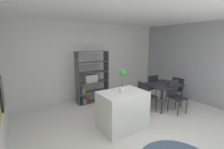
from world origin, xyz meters
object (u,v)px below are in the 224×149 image
Objects in this scene: built_in_oven at (1,93)px; dining_table at (162,86)px; dining_chair_island_side at (146,94)px; dining_chair_window_side at (176,88)px; potted_plant_on_island at (122,79)px; kitchen_island at (122,110)px; open_bookshelf at (91,79)px; dining_chair_far at (151,86)px; dining_chair_near at (175,94)px.

dining_table is at bearing -3.91° from built_in_oven.
dining_chair_window_side is (1.50, 0.01, -0.04)m from dining_chair_island_side.
built_in_oven is 1.09× the size of potted_plant_on_island.
kitchen_island reaches higher than dining_table.
open_bookshelf is 2.11× the size of dining_chair_window_side.
built_in_oven reaches higher than kitchen_island.
potted_plant_on_island is (-0.04, -0.03, 0.79)m from kitchen_island.
built_in_oven is at bearing -98.45° from dining_chair_window_side.
dining_chair_island_side is (3.53, -0.29, -0.59)m from built_in_oven.
dining_chair_far reaches higher than dining_chair_window_side.
dining_chair_near is 1.13× the size of dining_chair_window_side.
dining_chair_near is 0.89m from dining_chair_window_side.
dining_chair_far is at bearing 24.35° from kitchen_island.
dining_chair_island_side is 1.08× the size of dining_chair_window_side.
dining_chair_island_side is at bearing 34.58° from dining_chair_far.
built_in_oven is 2.56m from kitchen_island.
dining_table is 0.50m from dining_chair_far.
dining_table is at bearing 92.12° from dining_chair_far.
kitchen_island is at bearing -15.80° from built_in_oven.
dining_chair_window_side is at bearing 40.16° from dining_chair_near.
dining_table is 0.77m from dining_chair_window_side.
dining_chair_far is (4.28, 0.19, -0.57)m from built_in_oven.
built_in_oven is 2.85m from open_bookshelf.
kitchen_island is 0.61× the size of open_bookshelf.
open_bookshelf is 2.79m from dining_chair_near.
built_in_oven reaches higher than dining_table.
dining_chair_near reaches higher than dining_chair_window_side.
open_bookshelf is at bearing 86.54° from kitchen_island.
dining_chair_island_side is (1.20, 0.41, -0.70)m from potted_plant_on_island.
potted_plant_on_island is at bearing -86.49° from dining_chair_window_side.
kitchen_island is 1.19× the size of dining_chair_island_side.
potted_plant_on_island reaches higher than dining_chair_near.
open_bookshelf is 1.95m from dining_chair_island_side.
dining_table is at bearing -42.36° from open_bookshelf.
dining_chair_window_side is (2.54, -1.63, -0.31)m from open_bookshelf.
dining_chair_far is at bearing 2.59° from built_in_oven.
built_in_oven is at bearing 176.09° from dining_table.
kitchen_island is 1.22m from dining_chair_island_side.
dining_table is (1.91, 0.38, 0.22)m from kitchen_island.
kitchen_island is 2.69m from dining_chair_window_side.
built_in_oven reaches higher than dining_chair_window_side.
kitchen_island is (2.37, -0.67, -0.68)m from built_in_oven.
open_bookshelf reaches higher than dining_chair_island_side.
open_bookshelf is 3.03m from dining_chair_window_side.
dining_chair_island_side is at bearing 179.86° from dining_table.
dining_table is 1.17× the size of dining_chair_island_side.
kitchen_island is 1.13× the size of dining_chair_near.
dining_chair_near is at bearing -120.94° from dining_chair_island_side.
open_bookshelf is at bearing -30.92° from dining_chair_far.
dining_chair_window_side is (5.04, -0.28, -0.63)m from built_in_oven.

